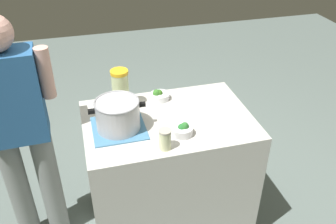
{
  "coord_description": "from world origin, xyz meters",
  "views": [
    {
      "loc": [
        0.49,
        1.84,
        2.17
      ],
      "look_at": [
        0.0,
        0.0,
        0.94
      ],
      "focal_mm": 38.97,
      "sensor_mm": 36.0,
      "label": 1
    }
  ],
  "objects": [
    {
      "name": "lemonade_pitcher",
      "position": [
        0.26,
        -0.22,
        1.02
      ],
      "size": [
        0.11,
        0.11,
        0.26
      ],
      "color": "beige",
      "rests_on": "counter_slab"
    },
    {
      "name": "broccoli_bowl_center",
      "position": [
        -0.01,
        -0.25,
        0.92
      ],
      "size": [
        0.13,
        0.13,
        0.08
      ],
      "color": "silver",
      "rests_on": "counter_slab"
    },
    {
      "name": "ground_plane",
      "position": [
        0.0,
        0.0,
        0.0
      ],
      "size": [
        8.0,
        8.0,
        0.0
      ],
      "primitive_type": "plane",
      "color": "slate"
    },
    {
      "name": "mason_jar",
      "position": [
        0.09,
        0.28,
        0.95
      ],
      "size": [
        0.07,
        0.07,
        0.12
      ],
      "color": "beige",
      "rests_on": "counter_slab"
    },
    {
      "name": "dish_cloth",
      "position": [
        0.32,
        0.03,
        0.89
      ],
      "size": [
        0.32,
        0.32,
        0.01
      ],
      "primitive_type": "cube",
      "color": "teal",
      "rests_on": "counter_slab"
    },
    {
      "name": "counter_slab",
      "position": [
        0.0,
        0.0,
        0.44
      ],
      "size": [
        1.06,
        0.72,
        0.89
      ],
      "primitive_type": "cube",
      "color": "beige",
      "rests_on": "ground_plane"
    },
    {
      "name": "person_cook",
      "position": [
        0.89,
        -0.09,
        0.89
      ],
      "size": [
        0.5,
        0.21,
        1.61
      ],
      "color": "gray",
      "rests_on": "ground_plane"
    },
    {
      "name": "broccoli_bowl_front",
      "position": [
        -0.04,
        0.18,
        0.92
      ],
      "size": [
        0.13,
        0.13,
        0.08
      ],
      "color": "silver",
      "rests_on": "counter_slab"
    },
    {
      "name": "cooking_pot",
      "position": [
        0.32,
        0.03,
        0.99
      ],
      "size": [
        0.34,
        0.27,
        0.19
      ],
      "color": "#B7B7BC",
      "rests_on": "dish_cloth"
    }
  ]
}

